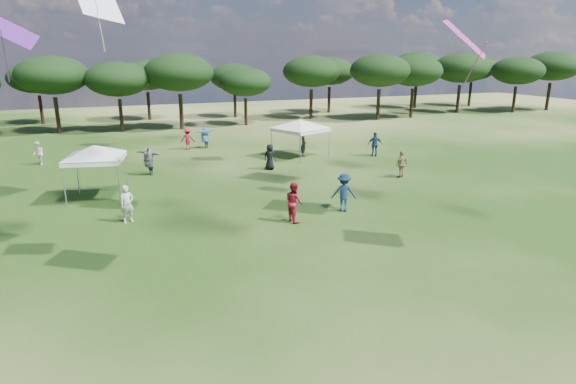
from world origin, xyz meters
name	(u,v)px	position (x,y,z in m)	size (l,w,h in m)	color
tree_line	(166,74)	(2.39, 47.41, 5.42)	(108.78, 17.63, 7.77)	black
tent_left	(94,148)	(-4.87, 20.72, 2.82)	(5.56, 5.56, 3.25)	gray
tent_right	(300,121)	(9.35, 26.99, 2.69)	(6.00, 6.00, 3.11)	gray
festival_crowd	(170,164)	(-0.67, 23.87, 0.91)	(30.99, 20.95, 1.91)	maroon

